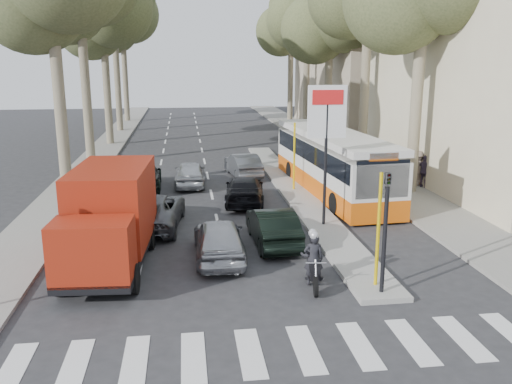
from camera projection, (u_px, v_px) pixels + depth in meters
ground at (260, 282)px, 16.39m from camera, size 120.00×120.00×0.00m
sidewalk_right at (326, 145)px, 41.53m from camera, size 3.20×70.00×0.12m
median_left at (109, 144)px, 42.29m from camera, size 2.40×64.00×0.12m
traffic_island at (294, 190)px, 27.37m from camera, size 1.50×26.00×0.16m
building_far at (377, 42)px, 49.16m from camera, size 11.00×20.00×16.00m
billboard at (326, 135)px, 20.72m from camera, size 1.50×12.10×5.60m
traffic_light_island at (386, 213)px, 14.76m from camera, size 0.16×0.41×3.60m
tree_l_c at (104, 10)px, 40.03m from camera, size 7.40×7.20×13.71m
tree_l_e at (123, 16)px, 55.23m from camera, size 7.40×7.20×14.49m
tree_r_c at (332, 15)px, 40.33m from camera, size 7.40×7.20×13.32m
tree_r_d at (309, 6)px, 47.71m from camera, size 7.40×7.20×14.88m
tree_r_e at (292, 20)px, 55.58m from camera, size 7.40×7.20×14.10m
silver_hatchback at (219, 239)px, 18.13m from camera, size 1.66×4.09×1.39m
dark_hatchback at (273, 226)px, 19.58m from camera, size 1.55×4.10×1.34m
queue_car_a at (153, 211)px, 21.55m from camera, size 2.72×5.05×1.35m
queue_car_b at (244, 190)px, 25.12m from camera, size 2.26×4.50×1.25m
queue_car_c at (190, 173)px, 28.54m from camera, size 1.67×3.95×1.33m
queue_car_d at (243, 165)px, 30.80m from camera, size 1.92×4.19×1.33m
queue_car_e at (142, 177)px, 27.68m from camera, size 2.06×4.79×1.38m
red_truck at (110, 217)px, 17.22m from camera, size 2.65×6.10×3.18m
city_bus at (332, 161)px, 26.92m from camera, size 3.42×11.86×3.08m
motorcycle at (313, 259)px, 16.08m from camera, size 0.81×2.02×1.72m
pedestrian_near at (425, 171)px, 27.68m from camera, size 0.92×1.08×1.66m
pedestrian_far at (418, 168)px, 28.02m from camera, size 1.26×1.08×1.82m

